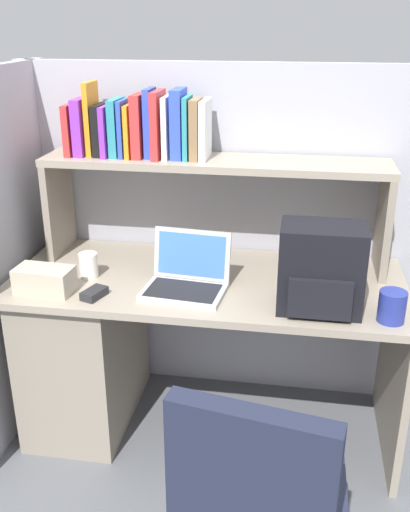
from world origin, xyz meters
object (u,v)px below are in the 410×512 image
(computer_mouse, at_px, (94,293))
(tissue_box, at_px, (45,280))
(backpack, at_px, (321,270))
(paper_cup, at_px, (88,265))
(laptop, at_px, (187,278))
(snack_canister, at_px, (392,306))

(computer_mouse, bearing_deg, tissue_box, -165.67)
(backpack, bearing_deg, paper_cup, 171.88)
(laptop, bearing_deg, snack_canister, -10.16)
(tissue_box, height_order, snack_canister, snack_canister)
(backpack, xyz_separation_m, tissue_box, (-1.04, -0.03, -0.11))
(snack_canister, bearing_deg, paper_cup, 170.91)
(laptop, distance_m, tissue_box, 0.55)
(computer_mouse, distance_m, snack_canister, 1.09)
(backpack, height_order, tissue_box, backpack)
(computer_mouse, height_order, tissue_box, tissue_box)
(laptop, height_order, tissue_box, laptop)
(backpack, height_order, computer_mouse, backpack)
(backpack, xyz_separation_m, snack_canister, (0.25, -0.06, -0.10))
(laptop, xyz_separation_m, backpack, (0.51, -0.08, 0.10))
(computer_mouse, height_order, snack_canister, snack_canister)
(paper_cup, xyz_separation_m, tissue_box, (-0.12, -0.16, -0.00))
(laptop, height_order, backpack, backpack)
(computer_mouse, bearing_deg, backpack, 22.02)
(paper_cup, distance_m, tissue_box, 0.20)
(computer_mouse, height_order, paper_cup, paper_cup)
(laptop, relative_size, backpack, 1.05)
(backpack, relative_size, tissue_box, 1.45)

